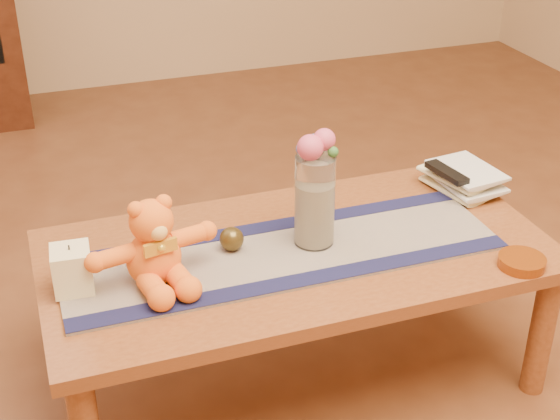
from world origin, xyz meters
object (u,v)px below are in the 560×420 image
object	(u,v)px
book_bottom	(442,193)
amber_dish	(522,262)
bronze_ball	(232,239)
glass_vase	(315,201)
teddy_bear	(152,242)
pillar_candle	(72,269)
tv_remote	(447,172)

from	to	relation	value
book_bottom	amber_dish	xyz separation A→B (m)	(-0.00, -0.43, 0.00)
bronze_ball	book_bottom	bearing A→B (deg)	8.04
glass_vase	book_bottom	xyz separation A→B (m)	(0.48, 0.14, -0.13)
glass_vase	bronze_ball	xyz separation A→B (m)	(-0.23, 0.04, -0.10)
amber_dish	glass_vase	bearing A→B (deg)	148.87
bronze_ball	amber_dish	world-z (taller)	bronze_ball
teddy_bear	amber_dish	xyz separation A→B (m)	(0.93, -0.26, -0.10)
glass_vase	amber_dish	size ratio (longest dim) A/B	2.06
glass_vase	bronze_ball	size ratio (longest dim) A/B	3.89
bronze_ball	glass_vase	bearing A→B (deg)	-9.25
glass_vase	pillar_candle	bearing A→B (deg)	-178.99
pillar_candle	amber_dish	distance (m)	1.17
teddy_bear	bronze_ball	size ratio (longest dim) A/B	4.91
pillar_candle	amber_dish	bearing A→B (deg)	-13.78
teddy_bear	amber_dish	bearing A→B (deg)	-26.23
pillar_candle	glass_vase	distance (m)	0.66
glass_vase	book_bottom	world-z (taller)	glass_vase
teddy_bear	amber_dish	world-z (taller)	teddy_bear
bronze_ball	tv_remote	world-z (taller)	tv_remote
pillar_candle	amber_dish	xyz separation A→B (m)	(1.14, -0.28, -0.05)
glass_vase	tv_remote	size ratio (longest dim) A/B	1.62
pillar_candle	bronze_ball	bearing A→B (deg)	6.45
book_bottom	tv_remote	xyz separation A→B (m)	(0.00, -0.01, 0.07)
pillar_candle	amber_dish	world-z (taller)	pillar_candle
bronze_ball	amber_dish	distance (m)	0.78
teddy_bear	book_bottom	distance (m)	0.96
book_bottom	tv_remote	world-z (taller)	tv_remote
tv_remote	glass_vase	bearing A→B (deg)	-175.13
glass_vase	tv_remote	xyz separation A→B (m)	(0.49, 0.13, -0.05)
teddy_bear	bronze_ball	world-z (taller)	teddy_bear
amber_dish	book_bottom	bearing A→B (deg)	89.59
book_bottom	amber_dish	world-z (taller)	amber_dish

